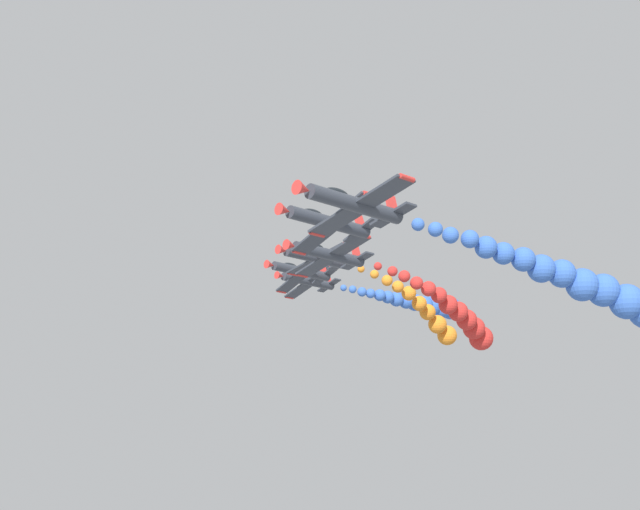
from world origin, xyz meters
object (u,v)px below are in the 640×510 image
Objects in this scene: airplane_lead at (354,204)px; airplane_right_inner at (328,254)px; airplane_left_outer at (316,258)px; airplane_right_outer at (300,271)px; airplane_trailing at (307,281)px; airplane_left_inner at (328,222)px.

airplane_right_inner reaches higher than airplane_lead.
airplane_lead is at bearing 140.12° from airplane_right_inner.
airplane_lead is 1.00× the size of airplane_left_outer.
airplane_lead is 1.00× the size of airplane_right_outer.
airplane_left_outer is 11.91m from airplane_right_outer.
airplane_left_outer is at bearing -38.98° from airplane_lead.
airplane_trailing reaches higher than airplane_lead.
airplane_left_outer is at bearing -40.86° from airplane_left_inner.
airplane_right_inner is 22.95m from airplane_right_outer.
airplane_lead is 1.00× the size of airplane_trailing.
airplane_lead is at bearing 140.40° from airplane_trailing.
airplane_right_inner reaches higher than airplane_left_inner.
airplane_right_inner is (19.25, -16.09, 2.65)m from airplane_lead.
airplane_trailing reaches higher than airplane_right_inner.
airplane_right_outer is at bearing -38.67° from airplane_left_inner.
airplane_trailing reaches higher than airplane_right_outer.
airplane_left_outer is (8.67, -6.51, 2.31)m from airplane_right_inner.
airplane_right_inner is 11.08m from airplane_left_outer.
airplane_right_outer reaches higher than airplane_lead.
airplane_left_inner is 1.00× the size of airplane_right_outer.
airplane_lead is 48.13m from airplane_right_outer.
airplane_lead is 1.00× the size of airplane_right_inner.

